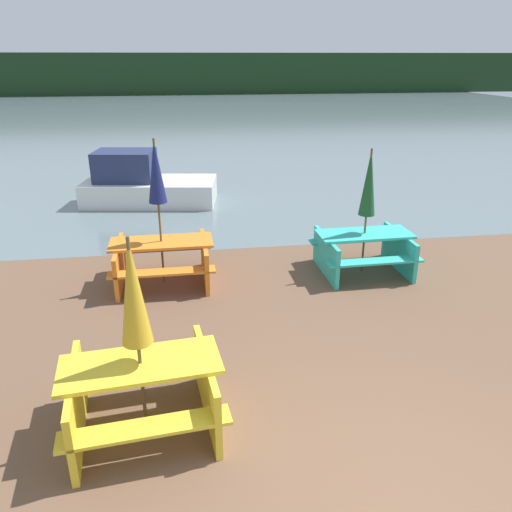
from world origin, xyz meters
TOP-DOWN VIEW (x-y plane):
  - water at (0.00, 31.65)m, footprint 60.00×50.00m
  - far_treeline at (0.00, 51.65)m, footprint 80.00×1.60m
  - picnic_table_yellow at (-2.24, 1.56)m, footprint 1.75×1.54m
  - picnic_table_teal at (1.45, 5.18)m, footprint 1.70×1.41m
  - picnic_table_orange at (-2.13, 5.24)m, footprint 1.73×1.39m
  - umbrella_darkgreen at (1.45, 5.18)m, footprint 0.29×0.29m
  - umbrella_gold at (-2.24, 1.56)m, footprint 0.31×0.31m
  - umbrella_navy at (-2.13, 5.24)m, footprint 0.30×0.30m
  - boat at (-2.74, 10.49)m, footprint 3.63×2.09m

SIDE VIEW (x-z plane):
  - water at x=0.00m, z-range 0.00..0.00m
  - picnic_table_teal at x=1.45m, z-range 0.07..0.82m
  - picnic_table_orange at x=-2.13m, z-range 0.08..0.84m
  - picnic_table_yellow at x=-2.24m, z-range 0.07..0.86m
  - boat at x=-2.74m, z-range -0.19..1.19m
  - umbrella_gold at x=-2.24m, z-range 0.50..2.65m
  - umbrella_darkgreen at x=1.45m, z-range 0.52..2.76m
  - umbrella_navy at x=-2.13m, z-range 0.70..3.17m
  - far_treeline at x=0.00m, z-range 0.00..4.00m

